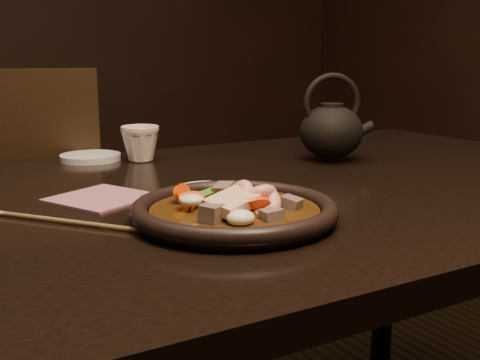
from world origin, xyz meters
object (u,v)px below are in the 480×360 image
teapot (332,129)px  chair (7,249)px  table (233,233)px  tea_cup (140,142)px  plate (235,212)px

teapot → chair: bearing=159.2°
table → teapot: bearing=22.5°
chair → tea_cup: bearing=137.3°
table → tea_cup: (-0.04, 0.32, 0.12)m
table → plate: (-0.10, -0.17, 0.09)m
tea_cup → table: bearing=-83.0°
tea_cup → teapot: size_ratio=0.45×
plate → table: bearing=61.1°
chair → plate: 0.85m
tea_cup → teapot: bearing=-29.0°
table → plate: plate is taller
teapot → tea_cup: bearing=169.9°
chair → tea_cup: size_ratio=11.78×
table → tea_cup: size_ratio=20.06×
plate → tea_cup: tea_cup is taller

